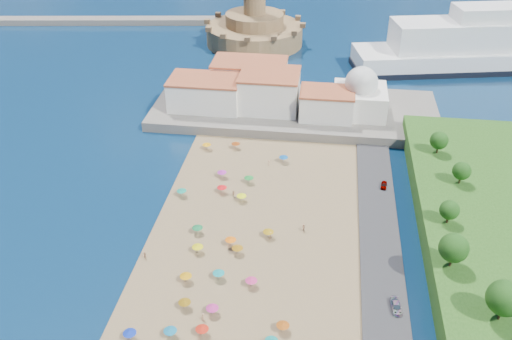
# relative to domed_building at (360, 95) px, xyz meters

# --- Properties ---
(ground) EXTENTS (700.00, 700.00, 0.00)m
(ground) POSITION_rel_domed_building_xyz_m (-30.00, -71.00, -8.97)
(ground) COLOR #071938
(ground) RESTS_ON ground
(terrace) EXTENTS (90.00, 36.00, 3.00)m
(terrace) POSITION_rel_domed_building_xyz_m (-20.00, 2.00, -7.47)
(terrace) COLOR #59544C
(terrace) RESTS_ON ground
(jetty) EXTENTS (18.00, 70.00, 2.40)m
(jetty) POSITION_rel_domed_building_xyz_m (-42.00, 37.00, -7.77)
(jetty) COLOR #59544C
(jetty) RESTS_ON ground
(breakwater) EXTENTS (199.03, 34.77, 2.60)m
(breakwater) POSITION_rel_domed_building_xyz_m (-140.00, 82.00, -7.67)
(breakwater) COLOR #59544C
(breakwater) RESTS_ON ground
(waterfront_buildings) EXTENTS (57.00, 29.00, 11.00)m
(waterfront_buildings) POSITION_rel_domed_building_xyz_m (-33.05, 2.64, -1.10)
(waterfront_buildings) COLOR silver
(waterfront_buildings) RESTS_ON terrace
(domed_building) EXTENTS (16.00, 16.00, 15.00)m
(domed_building) POSITION_rel_domed_building_xyz_m (0.00, 0.00, 0.00)
(domed_building) COLOR silver
(domed_building) RESTS_ON terrace
(fortress) EXTENTS (40.00, 40.00, 32.40)m
(fortress) POSITION_rel_domed_building_xyz_m (-42.00, 67.00, -2.29)
(fortress) COLOR #95704A
(fortress) RESTS_ON ground
(beach_parasols) EXTENTS (32.87, 116.92, 2.20)m
(beach_parasols) POSITION_rel_domed_building_xyz_m (-30.89, -85.26, -6.83)
(beach_parasols) COLOR gray
(beach_parasols) RESTS_ON beach
(beachgoers) EXTENTS (35.03, 95.57, 1.89)m
(beachgoers) POSITION_rel_domed_building_xyz_m (-27.42, -72.19, -7.83)
(beachgoers) COLOR tan
(beachgoers) RESTS_ON beach
(parked_cars) EXTENTS (2.37, 70.86, 1.32)m
(parked_cars) POSITION_rel_domed_building_xyz_m (6.00, -78.17, -7.63)
(parked_cars) COLOR gray
(parked_cars) RESTS_ON promenade
(hillside_trees) EXTENTS (12.54, 108.92, 8.20)m
(hillside_trees) POSITION_rel_domed_building_xyz_m (19.66, -84.29, 1.26)
(hillside_trees) COLOR #382314
(hillside_trees) RESTS_ON hillside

